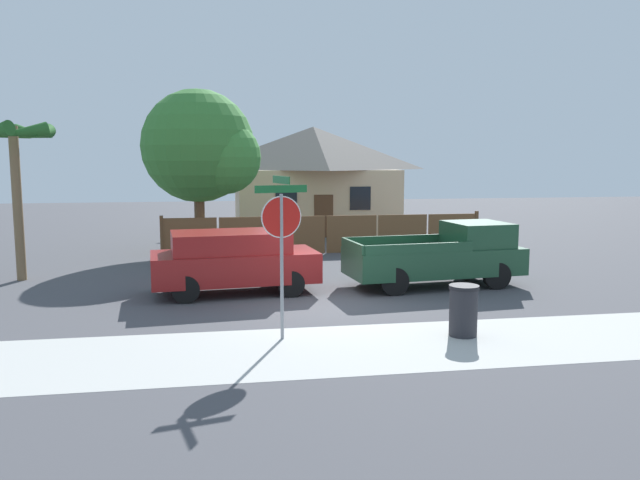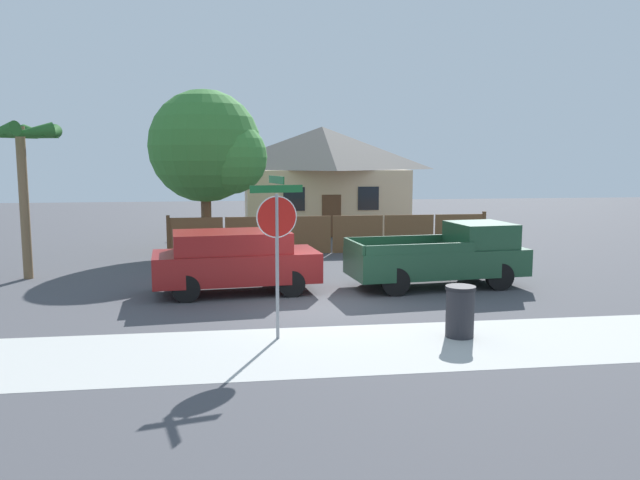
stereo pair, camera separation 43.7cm
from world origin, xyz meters
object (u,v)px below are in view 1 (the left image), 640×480
house (313,177)px  trash_bin (463,310)px  palm_tree (14,146)px  red_suv (234,260)px  stop_sign (281,228)px  oak_tree (203,149)px  orange_pickup (442,256)px

house → trash_bin: house is taller
trash_bin → palm_tree: bearing=143.8°
house → red_suv: (-4.54, -14.83, -1.81)m
red_suv → stop_sign: size_ratio=1.39×
oak_tree → trash_bin: (5.42, -12.70, -3.51)m
house → oak_tree: (-5.40, -7.10, 1.31)m
palm_tree → trash_bin: palm_tree is taller
house → stop_sign: house is taller
palm_tree → stop_sign: (7.13, -7.55, -1.75)m
red_suv → stop_sign: (0.83, -4.58, 1.36)m
palm_tree → orange_pickup: size_ratio=0.92×
orange_pickup → red_suv: bearing=174.6°
oak_tree → stop_sign: oak_tree is taller
house → stop_sign: 19.77m
oak_tree → palm_tree: (-5.44, -4.76, -0.01)m
house → trash_bin: size_ratio=7.89×
oak_tree → stop_sign: size_ratio=1.91×
oak_tree → trash_bin: size_ratio=5.92×
stop_sign → trash_bin: size_ratio=3.11×
oak_tree → house: bearing=52.7°
trash_bin → stop_sign: bearing=174.0°
stop_sign → red_suv: bearing=87.4°
oak_tree → red_suv: bearing=-83.6°
orange_pickup → trash_bin: (-1.39, -5.00, -0.34)m
red_suv → trash_bin: size_ratio=4.31×
palm_tree → stop_sign: 10.53m
oak_tree → orange_pickup: bearing=-48.5°
palm_tree → orange_pickup: 12.99m
stop_sign → house: bearing=66.3°
house → orange_pickup: 14.99m
house → stop_sign: (-3.71, -19.41, -0.46)m
house → oak_tree: bearing=-127.3°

